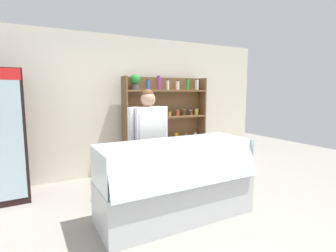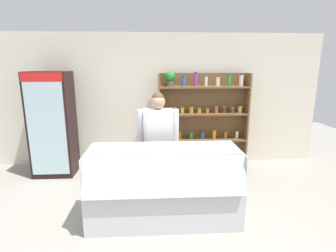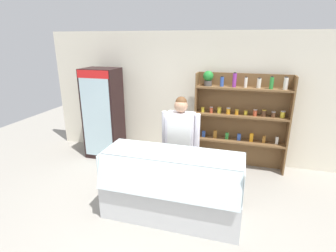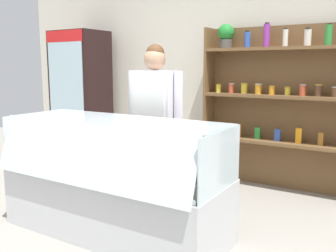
# 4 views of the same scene
# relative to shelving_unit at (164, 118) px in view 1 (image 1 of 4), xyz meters

# --- Properties ---
(ground_plane) EXTENTS (12.00, 12.00, 0.00)m
(ground_plane) POSITION_rel_shelving_unit_xyz_m (-0.89, -2.06, -1.09)
(ground_plane) COLOR gray
(back_wall) EXTENTS (6.80, 0.10, 2.70)m
(back_wall) POSITION_rel_shelving_unit_xyz_m (-0.89, 0.27, 0.26)
(back_wall) COLOR silver
(back_wall) RESTS_ON ground
(shelving_unit) EXTENTS (1.80, 0.29, 1.96)m
(shelving_unit) POSITION_rel_shelving_unit_xyz_m (0.00, 0.00, 0.00)
(shelving_unit) COLOR brown
(shelving_unit) RESTS_ON ground
(deli_display_case) EXTENTS (2.00, 0.81, 1.01)m
(deli_display_case) POSITION_rel_shelving_unit_xyz_m (-0.85, -1.95, -0.77)
(deli_display_case) COLOR silver
(deli_display_case) RESTS_ON ground
(shop_clerk) EXTENTS (0.64, 0.25, 1.67)m
(shop_clerk) POSITION_rel_shelving_unit_xyz_m (-0.90, -1.22, -0.09)
(shop_clerk) COLOR #383D51
(shop_clerk) RESTS_ON ground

